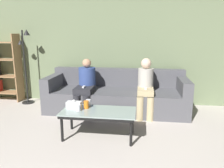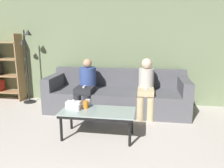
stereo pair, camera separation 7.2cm
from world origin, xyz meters
name	(u,v)px [view 2 (the right image)]	position (x,y,z in m)	size (l,w,h in m)	color
wall_back	(121,44)	(0.00, 3.92, 1.30)	(12.00, 0.06, 2.60)	#707F5B
couch	(117,96)	(0.00, 3.37, 0.29)	(2.74, 0.96, 0.80)	#515156
coffee_table	(98,113)	(-0.12, 2.11, 0.37)	(1.08, 0.52, 0.41)	#8C9E99
cup_near_left	(86,104)	(-0.32, 2.19, 0.47)	(0.07, 0.07, 0.12)	orange
cup_near_right	(88,103)	(-0.31, 2.30, 0.47)	(0.08, 0.08, 0.11)	silver
cup_far_center	(78,108)	(-0.41, 2.07, 0.46)	(0.07, 0.07, 0.09)	silver
tissue_box	(74,104)	(-0.51, 2.18, 0.46)	(0.22, 0.12, 0.13)	white
bookshelf	(0,69)	(-2.77, 3.69, 0.72)	(0.82, 0.32, 1.52)	#9E754C
standing_lamp	(27,59)	(-2.00, 3.55, 0.98)	(0.31, 0.26, 1.60)	black
seated_person_left_end	(86,84)	(-0.57, 3.14, 0.56)	(0.33, 0.68, 1.04)	#28282D
seated_person_mid_left	(146,86)	(0.57, 3.15, 0.57)	(0.31, 0.61, 1.07)	tan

